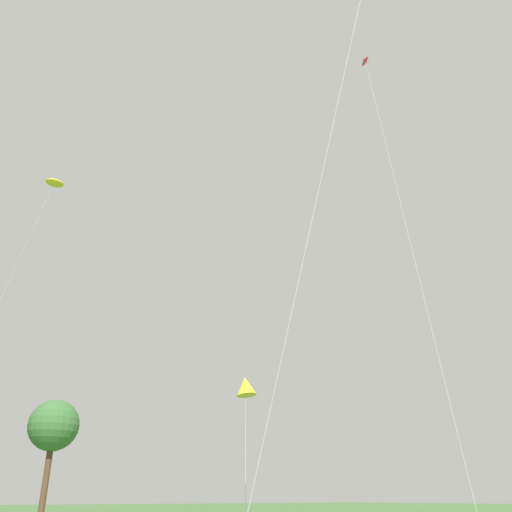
{
  "coord_description": "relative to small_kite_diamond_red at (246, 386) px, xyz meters",
  "views": [
    {
      "loc": [
        -8.41,
        2.16,
        1.51
      ],
      "look_at": [
        -1.22,
        11.3,
        6.71
      ],
      "focal_mm": 38.02,
      "sensor_mm": 36.0,
      "label": 1
    }
  ],
  "objects": [
    {
      "name": "small_kite_box_yellow",
      "position": [
        1.74,
        -9.12,
        12.15
      ],
      "size": [
        2.18,
        4.28,
        24.56
      ],
      "rotation": [
        0.0,
        0.0,
        2.93
      ],
      "color": "red",
      "rests_on": "ground"
    },
    {
      "name": "small_kite_bird_shape",
      "position": [
        -11.21,
        0.83,
        8.28
      ],
      "size": [
        3.31,
        3.97,
        15.64
      ],
      "rotation": [
        0.0,
        0.0,
        3.08
      ],
      "color": "yellow",
      "rests_on": "ground"
    },
    {
      "name": "small_kite_diamond_red",
      "position": [
        0.0,
        0.0,
        0.0
      ],
      "size": [
        2.41,
        3.05,
        7.43
      ],
      "rotation": [
        0.0,
        0.0,
        -2.76
      ],
      "color": "yellow",
      "rests_on": "ground"
    },
    {
      "name": "tree_oak_left",
      "position": [
        -1.8,
        23.8,
        0.02
      ],
      "size": [
        4.1,
        4.1,
        9.03
      ],
      "color": "#513823",
      "rests_on": "ground"
    }
  ]
}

